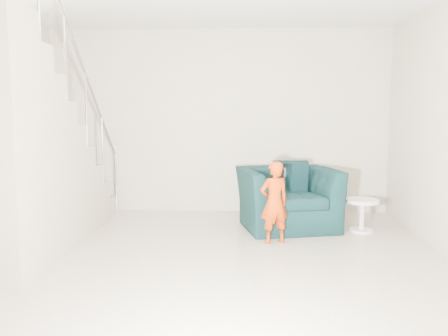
% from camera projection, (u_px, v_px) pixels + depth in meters
% --- Properties ---
extents(floor, '(5.50, 5.50, 0.00)m').
position_uv_depth(floor, '(202.00, 273.00, 4.47)').
color(floor, tan).
rests_on(floor, ground).
extents(back_wall, '(5.00, 0.00, 5.00)m').
position_uv_depth(back_wall, '(219.00, 122.00, 7.03)').
color(back_wall, '#B6AC94').
rests_on(back_wall, floor).
extents(front_wall, '(5.00, 0.00, 5.00)m').
position_uv_depth(front_wall, '(125.00, 165.00, 1.58)').
color(front_wall, '#B6AC94').
rests_on(front_wall, floor).
extents(armchair, '(1.39, 1.28, 0.77)m').
position_uv_depth(armchair, '(288.00, 198.00, 6.14)').
color(armchair, black).
rests_on(armchair, floor).
extents(toddler, '(0.41, 0.34, 0.95)m').
position_uv_depth(toddler, '(274.00, 202.00, 5.42)').
color(toddler, '#AF2905').
rests_on(toddler, floor).
extents(side_table, '(0.42, 0.42, 0.42)m').
position_uv_depth(side_table, '(362.00, 210.00, 5.94)').
color(side_table, white).
rests_on(side_table, floor).
extents(staircase, '(1.02, 3.03, 3.62)m').
position_uv_depth(staircase, '(18.00, 165.00, 4.99)').
color(staircase, '#ADA089').
rests_on(staircase, floor).
extents(cushion, '(0.47, 0.22, 0.46)m').
position_uv_depth(cushion, '(290.00, 178.00, 6.33)').
color(cushion, black).
rests_on(cushion, armchair).
extents(throw, '(0.04, 0.44, 0.50)m').
position_uv_depth(throw, '(252.00, 192.00, 6.06)').
color(throw, black).
rests_on(throw, armchair).
extents(phone, '(0.02, 0.05, 0.10)m').
position_uv_depth(phone, '(285.00, 172.00, 5.34)').
color(phone, black).
rests_on(phone, toddler).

